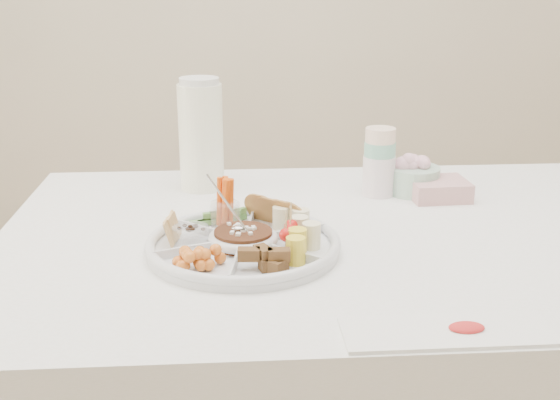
{
  "coord_description": "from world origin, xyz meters",
  "views": [
    {
      "loc": [
        -0.25,
        -1.4,
        1.3
      ],
      "look_at": [
        -0.16,
        0.0,
        0.83
      ],
      "focal_mm": 45.0,
      "sensor_mm": 36.0,
      "label": 1
    }
  ],
  "objects": [
    {
      "name": "dining_table",
      "position": [
        0.0,
        0.0,
        0.38
      ],
      "size": [
        1.52,
        1.02,
        0.76
      ],
      "primitive_type": "cube",
      "color": "white",
      "rests_on": "floor"
    },
    {
      "name": "cup_stack",
      "position": [
        0.11,
        0.25,
        0.87
      ],
      "size": [
        0.09,
        0.09,
        0.22
      ],
      "primitive_type": "cylinder",
      "rotation": [
        0.0,
        0.0,
        -0.11
      ],
      "color": "beige",
      "rests_on": "dining_table"
    },
    {
      "name": "flower_bowl",
      "position": [
        0.2,
        0.27,
        0.81
      ],
      "size": [
        0.17,
        0.17,
        0.1
      ],
      "primitive_type": "cylinder",
      "rotation": [
        0.0,
        0.0,
        0.38
      ],
      "color": "#89B399",
      "rests_on": "dining_table"
    },
    {
      "name": "party_tray",
      "position": [
        -0.24,
        -0.1,
        0.78
      ],
      "size": [
        0.49,
        0.49,
        0.04
      ],
      "primitive_type": "cylinder",
      "rotation": [
        0.0,
        0.0,
        0.37
      ],
      "color": "silver",
      "rests_on": "dining_table"
    },
    {
      "name": "banana_tomato",
      "position": [
        -0.11,
        -0.12,
        0.82
      ],
      "size": [
        0.15,
        0.15,
        0.1
      ],
      "primitive_type": null,
      "rotation": [
        0.0,
        0.0,
        0.37
      ],
      "color": "#D8D769",
      "rests_on": "party_tray"
    },
    {
      "name": "bean_dip",
      "position": [
        -0.24,
        -0.1,
        0.79
      ],
      "size": [
        0.15,
        0.15,
        0.04
      ],
      "primitive_type": "cylinder",
      "rotation": [
        0.0,
        0.0,
        0.37
      ],
      "color": "#381F0D",
      "rests_on": "party_tray"
    },
    {
      "name": "napkin_stack",
      "position": [
        0.25,
        0.22,
        0.78
      ],
      "size": [
        0.14,
        0.13,
        0.05
      ],
      "primitive_type": "cube",
      "rotation": [
        0.0,
        0.0,
        0.05
      ],
      "color": "#CD9697",
      "rests_on": "dining_table"
    },
    {
      "name": "granola_chunks",
      "position": [
        -0.19,
        -0.22,
        0.79
      ],
      "size": [
        0.14,
        0.14,
        0.05
      ],
      "primitive_type": null,
      "rotation": [
        0.0,
        0.0,
        0.37
      ],
      "color": "#4E2E14",
      "rests_on": "party_tray"
    },
    {
      "name": "placemat",
      "position": [
        0.07,
        -0.45,
        0.76
      ],
      "size": [
        0.33,
        0.11,
        0.01
      ],
      "primitive_type": "cube",
      "rotation": [
        0.0,
        0.0,
        0.0
      ],
      "color": "white",
      "rests_on": "dining_table"
    },
    {
      "name": "pita_raisins",
      "position": [
        -0.37,
        -0.08,
        0.8
      ],
      "size": [
        0.13,
        0.13,
        0.06
      ],
      "primitive_type": null,
      "rotation": [
        0.0,
        0.0,
        0.37
      ],
      "color": "tan",
      "rests_on": "party_tray"
    },
    {
      "name": "thermos",
      "position": [
        -0.33,
        0.34,
        0.9
      ],
      "size": [
        0.12,
        0.12,
        0.29
      ],
      "primitive_type": "cylinder",
      "rotation": [
        0.0,
        0.0,
        -0.13
      ],
      "color": "white",
      "rests_on": "dining_table"
    },
    {
      "name": "carrot_cucumber",
      "position": [
        -0.28,
        0.02,
        0.82
      ],
      "size": [
        0.16,
        0.16,
        0.11
      ],
      "primitive_type": null,
      "rotation": [
        0.0,
        0.0,
        0.37
      ],
      "color": "#E9540D",
      "rests_on": "party_tray"
    },
    {
      "name": "tortillas",
      "position": [
        -0.16,
        0.0,
        0.8
      ],
      "size": [
        0.12,
        0.12,
        0.06
      ],
      "primitive_type": null,
      "rotation": [
        0.0,
        0.0,
        0.37
      ],
      "color": "#906543",
      "rests_on": "party_tray"
    },
    {
      "name": "cherries",
      "position": [
        -0.32,
        -0.2,
        0.79
      ],
      "size": [
        0.13,
        0.13,
        0.04
      ],
      "primitive_type": null,
      "rotation": [
        0.0,
        0.0,
        0.37
      ],
      "color": "gold",
      "rests_on": "party_tray"
    }
  ]
}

